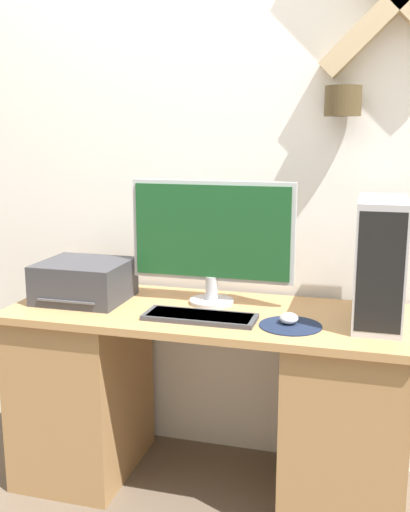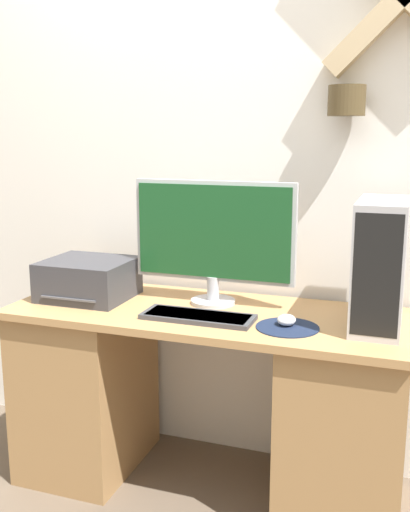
{
  "view_description": "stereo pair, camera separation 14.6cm",
  "coord_description": "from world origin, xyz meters",
  "px_view_note": "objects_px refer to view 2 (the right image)",
  "views": [
    {
      "loc": [
        0.61,
        -1.89,
        1.46
      ],
      "look_at": [
        -0.01,
        0.3,
        0.99
      ],
      "focal_mm": 42.0,
      "sensor_mm": 36.0,
      "label": 1
    },
    {
      "loc": [
        0.75,
        -1.85,
        1.46
      ],
      "look_at": [
        -0.01,
        0.3,
        0.99
      ],
      "focal_mm": 42.0,
      "sensor_mm": 36.0,
      "label": 2
    }
  ],
  "objects_px": {
    "keyboard": "(198,316)",
    "monitor": "(214,236)",
    "computer_tower": "(380,264)",
    "printer": "(88,279)",
    "mouse": "(286,320)"
  },
  "relations": [
    {
      "from": "computer_tower",
      "to": "printer",
      "type": "height_order",
      "value": "computer_tower"
    },
    {
      "from": "printer",
      "to": "keyboard",
      "type": "bearing_deg",
      "value": -13.04
    },
    {
      "from": "monitor",
      "to": "computer_tower",
      "type": "bearing_deg",
      "value": -7.01
    },
    {
      "from": "keyboard",
      "to": "monitor",
      "type": "bearing_deg",
      "value": 93.45
    },
    {
      "from": "mouse",
      "to": "printer",
      "type": "bearing_deg",
      "value": 173.69
    },
    {
      "from": "keyboard",
      "to": "computer_tower",
      "type": "height_order",
      "value": "computer_tower"
    },
    {
      "from": "mouse",
      "to": "keyboard",
      "type": "bearing_deg",
      "value": -175.04
    },
    {
      "from": "keyboard",
      "to": "printer",
      "type": "height_order",
      "value": "printer"
    },
    {
      "from": "computer_tower",
      "to": "printer",
      "type": "relative_size",
      "value": 1.3
    },
    {
      "from": "keyboard",
      "to": "printer",
      "type": "xyz_separation_m",
      "value": [
        -0.54,
        0.13,
        0.07
      ]
    },
    {
      "from": "monitor",
      "to": "printer",
      "type": "height_order",
      "value": "monitor"
    },
    {
      "from": "monitor",
      "to": "keyboard",
      "type": "bearing_deg",
      "value": -86.55
    },
    {
      "from": "printer",
      "to": "computer_tower",
      "type": "bearing_deg",
      "value": 0.74
    },
    {
      "from": "mouse",
      "to": "monitor",
      "type": "bearing_deg",
      "value": 150.88
    },
    {
      "from": "monitor",
      "to": "keyboard",
      "type": "distance_m",
      "value": 0.35
    }
  ]
}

